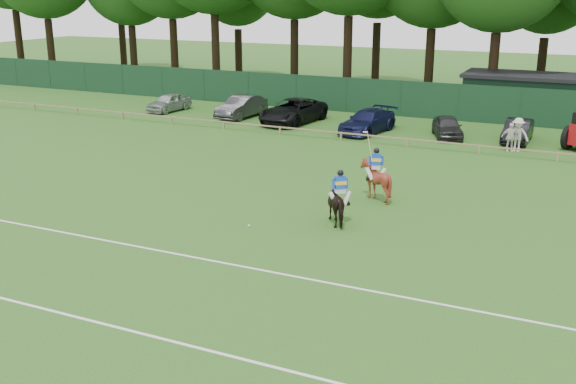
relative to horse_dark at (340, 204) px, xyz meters
The scene contains 19 objects.
ground 4.81m from the horse_dark, 116.06° to the right, with size 160.00×160.00×0.00m, color #1E4C14.
horse_dark is the anchor object (origin of this frame).
horse_chestnut 3.49m from the horse_dark, 85.05° to the left, with size 1.38×1.55×1.71m, color maroon.
sedan_silver 26.55m from the horse_dark, 138.53° to the left, with size 1.55×3.86×1.31m, color #ADB0B2.
sedan_grey 22.48m from the horse_dark, 128.27° to the left, with size 1.59×4.56×1.50m, color #2F2F32.
suv_black 20.05m from the horse_dark, 119.57° to the left, with size 2.62×5.68×1.58m, color black.
sedan_navy 17.11m from the horse_dark, 104.89° to the left, with size 1.97×4.85×1.41m, color #13163C.
hatch_grey 17.22m from the horse_dark, 88.63° to the left, with size 1.53×3.79×1.29m, color #2A2A2C.
estate_black 18.17m from the horse_dark, 75.96° to the left, with size 1.40×4.00×1.32m, color black.
spectator_left 15.89m from the horse_dark, 72.89° to the left, with size 1.21×0.69×1.87m, color beige.
spectator_mid 15.59m from the horse_dark, 73.93° to the left, with size 0.94×0.39×1.60m, color silver.
rider_dark 0.71m from the horse_dark, 52.25° to the right, with size 0.82×0.69×1.41m.
rider_chestnut 3.58m from the horse_dark, 85.02° to the left, with size 0.98×0.52×2.05m.
polo_ball 3.55m from the horse_dark, 148.29° to the right, with size 0.09×0.09×0.09m, color silver.
pitch_lines 8.08m from the horse_dark, 105.04° to the right, with size 60.00×5.10×0.01m.
pitch_rail 13.89m from the horse_dark, 98.64° to the left, with size 62.10×0.10×0.50m.
perimeter_fence 22.83m from the horse_dark, 95.25° to the left, with size 92.08×0.08×2.50m.
utility_shed 26.04m from the horse_dark, 81.35° to the left, with size 8.40×4.40×3.04m.
tree_row 30.74m from the horse_dark, 90.16° to the left, with size 96.00×12.00×21.00m, color #26561C, non-canonical shape.
Camera 1 is at (10.56, -18.68, 8.70)m, focal length 42.00 mm.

